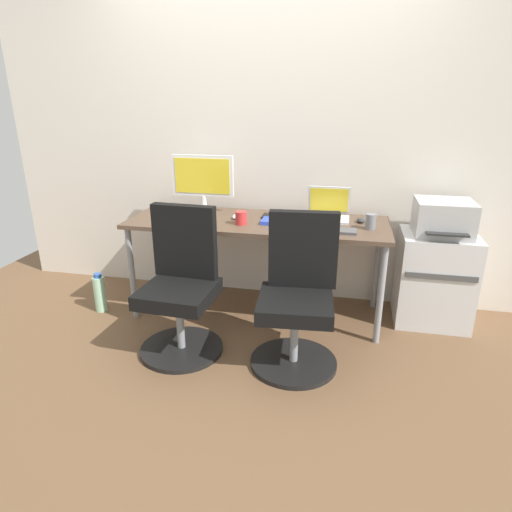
% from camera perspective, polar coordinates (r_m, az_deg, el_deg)
% --- Properties ---
extents(ground_plane, '(5.28, 5.28, 0.00)m').
position_cam_1_polar(ground_plane, '(3.46, 0.17, -7.15)').
color(ground_plane, brown).
extents(back_wall, '(4.40, 0.04, 2.60)m').
position_cam_1_polar(back_wall, '(3.48, 1.63, 15.44)').
color(back_wall, silver).
rests_on(back_wall, ground).
extents(desk, '(1.87, 0.65, 0.73)m').
position_cam_1_polar(desk, '(3.21, 0.19, 3.56)').
color(desk, brown).
rests_on(desk, ground).
extents(office_chair_left, '(0.54, 0.54, 0.94)m').
position_cam_1_polar(office_chair_left, '(2.86, -9.69, -4.15)').
color(office_chair_left, black).
rests_on(office_chair_left, ground).
extents(office_chair_right, '(0.54, 0.54, 0.94)m').
position_cam_1_polar(office_chair_right, '(2.69, 5.43, -5.57)').
color(office_chair_right, black).
rests_on(office_chair_right, ground).
extents(side_cabinet, '(0.52, 0.44, 0.67)m').
position_cam_1_polar(side_cabinet, '(3.44, 22.13, -2.71)').
color(side_cabinet, silver).
rests_on(side_cabinet, ground).
extents(printer, '(0.38, 0.40, 0.24)m').
position_cam_1_polar(printer, '(3.30, 23.16, 4.59)').
color(printer, '#B7B7B7').
rests_on(printer, side_cabinet).
extents(water_bottle_on_floor, '(0.09, 0.09, 0.31)m').
position_cam_1_polar(water_bottle_on_floor, '(3.61, -19.63, -4.57)').
color(water_bottle_on_floor, '#A5D8B2').
rests_on(water_bottle_on_floor, ground).
extents(desktop_monitor, '(0.48, 0.18, 0.43)m').
position_cam_1_polar(desktop_monitor, '(3.43, -6.93, 9.88)').
color(desktop_monitor, silver).
rests_on(desktop_monitor, desk).
extents(open_laptop, '(0.31, 0.26, 0.23)m').
position_cam_1_polar(open_laptop, '(3.27, 9.34, 5.77)').
color(open_laptop, silver).
rests_on(open_laptop, desk).
extents(keyboard_by_monitor, '(0.34, 0.12, 0.02)m').
position_cam_1_polar(keyboard_by_monitor, '(3.22, -9.16, 4.69)').
color(keyboard_by_monitor, silver).
rests_on(keyboard_by_monitor, desk).
extents(keyboard_by_laptop, '(0.34, 0.12, 0.02)m').
position_cam_1_polar(keyboard_by_laptop, '(2.96, 9.66, 3.32)').
color(keyboard_by_laptop, '#515156').
rests_on(keyboard_by_laptop, desk).
extents(mouse_by_monitor, '(0.06, 0.10, 0.03)m').
position_cam_1_polar(mouse_by_monitor, '(3.23, 13.47, 4.56)').
color(mouse_by_monitor, '#2D2D2D').
rests_on(mouse_by_monitor, desk).
extents(mouse_by_laptop, '(0.06, 0.10, 0.03)m').
position_cam_1_polar(mouse_by_laptop, '(3.24, -2.58, 5.15)').
color(mouse_by_laptop, silver).
rests_on(mouse_by_laptop, desk).
extents(coffee_mug, '(0.08, 0.08, 0.09)m').
position_cam_1_polar(coffee_mug, '(3.08, -1.97, 4.97)').
color(coffee_mug, red).
rests_on(coffee_mug, desk).
extents(pen_cup, '(0.07, 0.07, 0.10)m').
position_cam_1_polar(pen_cup, '(3.06, 14.67, 4.34)').
color(pen_cup, slate).
rests_on(pen_cup, desk).
extents(phone_near_monitor, '(0.07, 0.14, 0.01)m').
position_cam_1_polar(phone_near_monitor, '(3.30, 1.46, 5.24)').
color(phone_near_monitor, black).
rests_on(phone_near_monitor, desk).
extents(notebook, '(0.21, 0.15, 0.03)m').
position_cam_1_polar(notebook, '(3.12, 2.71, 4.52)').
color(notebook, blue).
rests_on(notebook, desk).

